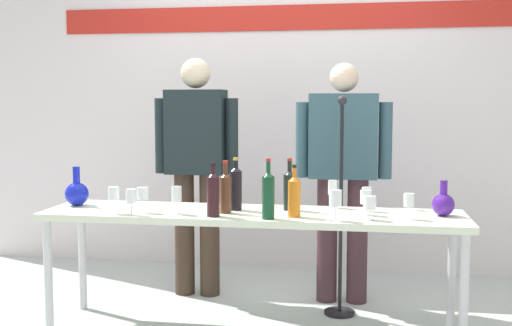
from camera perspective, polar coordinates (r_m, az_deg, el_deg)
back_wall at (r=5.25m, az=2.52°, el=6.90°), size 5.29×0.11×3.00m
display_table at (r=3.77m, az=-0.37°, el=-5.29°), size 2.48×0.57×0.73m
decanter_blue_left at (r=4.13m, az=-15.76°, el=-2.59°), size 0.15×0.15×0.25m
decanter_blue_right at (r=3.77m, az=16.43°, el=-3.51°), size 0.13×0.13×0.20m
presenter_left at (r=4.49m, az=-5.36°, el=0.18°), size 0.60×0.22×1.68m
presenter_right at (r=4.35m, az=7.81°, el=-0.23°), size 0.65×0.22×1.63m
wine_bottle_0 at (r=3.52m, az=1.11°, el=-2.78°), size 0.07×0.07×0.34m
wine_bottle_1 at (r=3.60m, az=-3.86°, el=-2.69°), size 0.07×0.07×0.30m
wine_bottle_2 at (r=3.81m, az=-1.83°, el=-2.16°), size 0.07×0.07×0.32m
wine_bottle_3 at (r=3.81m, az=3.02°, el=-2.31°), size 0.07×0.07×0.31m
wine_bottle_4 at (r=3.59m, az=3.45°, el=-2.90°), size 0.07×0.07×0.30m
wine_bottle_5 at (r=3.71m, az=-2.75°, el=-2.53°), size 0.07×0.07×0.31m
wine_glass_left_0 at (r=3.70m, az=-7.13°, el=-2.84°), size 0.06×0.06×0.16m
wine_glass_left_1 at (r=3.78m, az=-10.12°, el=-2.75°), size 0.07×0.07×0.15m
wine_glass_left_2 at (r=3.77m, az=-12.63°, el=-2.72°), size 0.06×0.06×0.16m
wine_glass_left_3 at (r=3.71m, az=-11.12°, el=-3.00°), size 0.06×0.06×0.15m
wine_glass_right_0 at (r=3.92m, az=6.89°, el=-2.24°), size 0.06×0.06×0.17m
wine_glass_right_1 at (r=3.83m, az=9.89°, el=-2.74°), size 0.06×0.06×0.14m
wine_glass_right_2 at (r=3.50m, az=7.12°, el=-3.17°), size 0.07×0.07×0.17m
wine_glass_right_3 at (r=3.61m, az=13.54°, el=-3.32°), size 0.06×0.06×0.14m
wine_glass_right_4 at (r=3.55m, az=10.15°, el=-3.56°), size 0.07×0.07×0.13m
wine_glass_right_5 at (r=3.70m, az=9.80°, el=-3.06°), size 0.06×0.06×0.14m
microphone_stand at (r=4.16m, az=7.57°, el=-7.19°), size 0.20×0.20×1.41m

